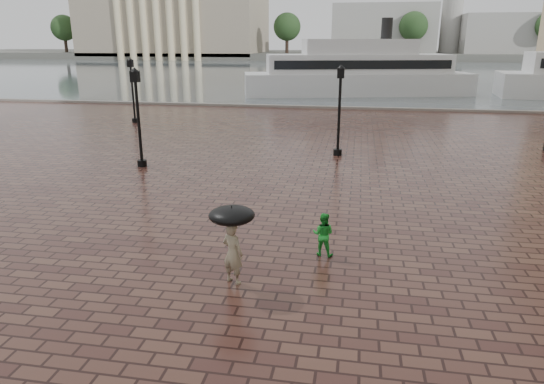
{
  "coord_description": "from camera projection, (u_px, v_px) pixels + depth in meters",
  "views": [
    {
      "loc": [
        3.95,
        -10.84,
        5.7
      ],
      "look_at": [
        1.55,
        2.65,
        1.4
      ],
      "focal_mm": 32.0,
      "sensor_mm": 36.0,
      "label": 1
    }
  ],
  "objects": [
    {
      "name": "quay_edge",
      "position": [
        313.0,
        108.0,
        42.61
      ],
      "size": [
        80.0,
        0.6,
        0.3
      ],
      "primitive_type": "cube",
      "color": "slate",
      "rests_on": "ground"
    },
    {
      "name": "ground",
      "position": [
        195.0,
        270.0,
        12.55
      ],
      "size": [
        300.0,
        300.0,
        0.0
      ],
      "primitive_type": "plane",
      "color": "#391E1A",
      "rests_on": "ground"
    },
    {
      "name": "child_pedestrian",
      "position": [
        323.0,
        234.0,
        13.29
      ],
      "size": [
        0.66,
        0.55,
        1.23
      ],
      "primitive_type": "imported",
      "rotation": [
        0.0,
        0.0,
        2.99
      ],
      "color": "green",
      "rests_on": "ground"
    },
    {
      "name": "far_shore",
      "position": [
        349.0,
        55.0,
        162.55
      ],
      "size": [
        300.0,
        60.0,
        2.0
      ],
      "primitive_type": "cube",
      "color": "#4C4C47",
      "rests_on": "ground"
    },
    {
      "name": "harbour_water",
      "position": [
        341.0,
        69.0,
        98.97
      ],
      "size": [
        240.0,
        240.0,
        0.0
      ],
      "primitive_type": "plane",
      "color": "#444D53",
      "rests_on": "ground"
    },
    {
      "name": "museum",
      "position": [
        175.0,
        13.0,
        153.42
      ],
      "size": [
        57.0,
        32.5,
        26.0
      ],
      "color": "gray",
      "rests_on": "ground"
    },
    {
      "name": "street_lamps",
      "position": [
        196.0,
        103.0,
        27.09
      ],
      "size": [
        15.44,
        12.44,
        4.4
      ],
      "color": "black",
      "rests_on": "ground"
    },
    {
      "name": "far_trees",
      "position": [
        349.0,
        27.0,
        139.37
      ],
      "size": [
        188.0,
        8.0,
        13.5
      ],
      "color": "#2D2119",
      "rests_on": "ground"
    },
    {
      "name": "distant_skyline",
      "position": [
        515.0,
        27.0,
        142.59
      ],
      "size": [
        102.5,
        22.0,
        33.0
      ],
      "color": "#9B9993",
      "rests_on": "ground"
    },
    {
      "name": "adult_pedestrian",
      "position": [
        233.0,
        253.0,
        11.71
      ],
      "size": [
        0.67,
        0.56,
        1.56
      ],
      "primitive_type": "imported",
      "rotation": [
        0.0,
        0.0,
        2.74
      ],
      "color": "gray",
      "rests_on": "ground"
    },
    {
      "name": "ferry_near",
      "position": [
        358.0,
        72.0,
        52.27
      ],
      "size": [
        24.96,
        11.6,
        7.96
      ],
      "rotation": [
        0.0,
        0.0,
        0.25
      ],
      "color": "silver",
      "rests_on": "ground"
    },
    {
      "name": "umbrella",
      "position": [
        232.0,
        215.0,
        11.41
      ],
      "size": [
        1.1,
        1.1,
        1.1
      ],
      "color": "black",
      "rests_on": "ground"
    }
  ]
}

